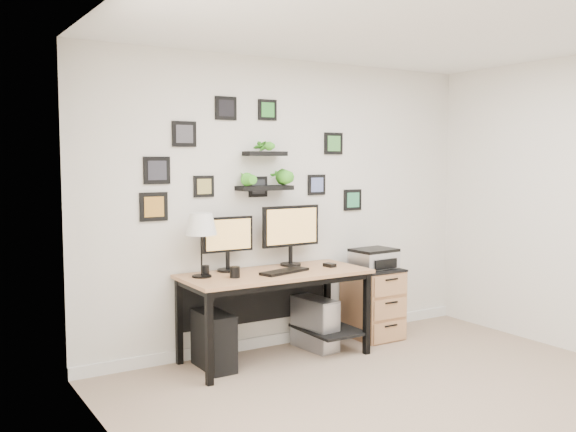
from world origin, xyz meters
TOP-DOWN VIEW (x-y plane):
  - room at (0.00, 1.98)m, footprint 4.00×4.00m
  - desk at (-0.32, 1.67)m, footprint 1.60×0.70m
  - monitor_left at (-0.68, 1.86)m, footprint 0.46×0.18m
  - monitor_right at (-0.07, 1.84)m, footprint 0.58×0.19m
  - keyboard at (-0.31, 1.56)m, footprint 0.48×0.26m
  - mouse at (0.19, 1.61)m, footprint 0.08×0.11m
  - table_lamp at (-0.98, 1.74)m, footprint 0.26×0.26m
  - mug at (-0.76, 1.58)m, footprint 0.08×0.08m
  - pen_cup at (-0.93, 1.79)m, footprint 0.07×0.07m
  - pc_tower_black at (-0.91, 1.67)m, footprint 0.21×0.47m
  - pc_tower_grey at (0.10, 1.69)m, footprint 0.25×0.48m
  - file_cabinet at (0.78, 1.72)m, footprint 0.43×0.53m
  - printer at (0.79, 1.73)m, footprint 0.42×0.35m
  - wall_decor at (-0.34, 1.93)m, footprint 2.23×0.18m

SIDE VIEW (x-z plane):
  - room at x=0.00m, z-range -1.95..2.05m
  - pc_tower_grey at x=0.10m, z-range 0.00..0.46m
  - pc_tower_black at x=-0.91m, z-range 0.00..0.46m
  - file_cabinet at x=0.78m, z-range 0.00..0.67m
  - desk at x=-0.32m, z-range 0.25..1.00m
  - keyboard at x=-0.31m, z-range 0.75..0.77m
  - printer at x=0.79m, z-range 0.67..0.85m
  - mouse at x=0.19m, z-range 0.75..0.78m
  - pen_cup at x=-0.93m, z-range 0.75..0.84m
  - mug at x=-0.76m, z-range 0.75..0.84m
  - monitor_left at x=-0.68m, z-range 0.79..1.26m
  - monitor_right at x=-0.07m, z-range 0.80..1.34m
  - table_lamp at x=-0.98m, z-range 0.91..1.43m
  - wall_decor at x=-0.34m, z-range 1.13..2.16m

